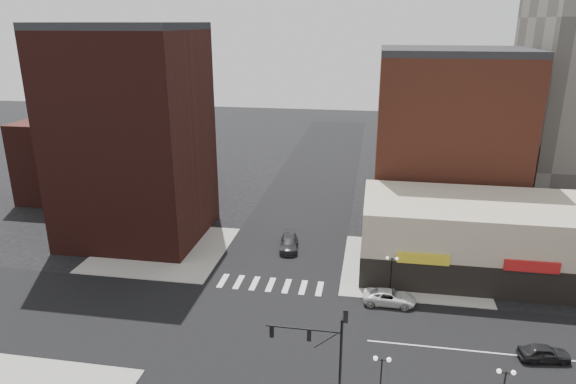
# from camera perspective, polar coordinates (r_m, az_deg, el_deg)

# --- Properties ---
(ground) EXTENTS (240.00, 240.00, 0.00)m
(ground) POSITION_cam_1_polar(r_m,az_deg,el_deg) (47.05, -3.90, -15.00)
(ground) COLOR black
(ground) RESTS_ON ground
(road_ew) EXTENTS (200.00, 14.00, 0.02)m
(road_ew) POSITION_cam_1_polar(r_m,az_deg,el_deg) (47.04, -3.90, -14.99)
(road_ew) COLOR black
(road_ew) RESTS_ON ground
(road_ns) EXTENTS (14.00, 200.00, 0.02)m
(road_ns) POSITION_cam_1_polar(r_m,az_deg,el_deg) (47.04, -3.90, -14.98)
(road_ns) COLOR black
(road_ns) RESTS_ON ground
(sidewalk_nw) EXTENTS (15.00, 15.00, 0.12)m
(sidewalk_nw) POSITION_cam_1_polar(r_m,az_deg,el_deg) (63.37, -13.71, -6.18)
(sidewalk_nw) COLOR gray
(sidewalk_nw) RESTS_ON ground
(sidewalk_ne) EXTENTS (15.00, 15.00, 0.12)m
(sidewalk_ne) POSITION_cam_1_polar(r_m,az_deg,el_deg) (58.78, 13.57, -8.19)
(sidewalk_ne) COLOR gray
(sidewalk_ne) RESTS_ON ground
(building_nw) EXTENTS (16.00, 15.00, 25.00)m
(building_nw) POSITION_cam_1_polar(r_m,az_deg,el_deg) (64.82, -16.85, 5.72)
(building_nw) COLOR #351411
(building_nw) RESTS_ON ground
(building_nw_low) EXTENTS (20.00, 18.00, 12.00)m
(building_nw_low) POSITION_cam_1_polar(r_m,az_deg,el_deg) (85.59, -19.78, 3.90)
(building_nw_low) COLOR #351411
(building_nw_low) RESTS_ON ground
(building_ne_midrise) EXTENTS (18.00, 15.00, 22.00)m
(building_ne_midrise) POSITION_cam_1_polar(r_m,az_deg,el_deg) (69.83, 17.25, 5.29)
(building_ne_midrise) COLOR brown
(building_ne_midrise) RESTS_ON ground
(building_ne_row) EXTENTS (24.20, 12.20, 8.00)m
(building_ne_row) POSITION_cam_1_polar(r_m,az_deg,el_deg) (58.79, 20.12, -5.35)
(building_ne_row) COLOR #B8A892
(building_ne_row) RESTS_ON ground
(traffic_signal) EXTENTS (5.59, 3.09, 7.77)m
(traffic_signal) POSITION_cam_1_polar(r_m,az_deg,el_deg) (36.86, 4.41, -16.22)
(traffic_signal) COLOR black
(traffic_signal) RESTS_ON ground
(street_lamp_se_a) EXTENTS (1.22, 0.32, 4.16)m
(street_lamp_se_a) POSITION_cam_1_polar(r_m,az_deg,el_deg) (37.65, 10.35, -18.80)
(street_lamp_se_a) COLOR black
(street_lamp_se_a) RESTS_ON sidewalk_se
(street_lamp_se_b) EXTENTS (1.22, 0.32, 4.16)m
(street_lamp_se_b) POSITION_cam_1_polar(r_m,az_deg,el_deg) (38.77, 22.93, -18.90)
(street_lamp_se_b) COLOR black
(street_lamp_se_b) RESTS_ON sidewalk_se
(street_lamp_ne) EXTENTS (1.22, 0.32, 4.16)m
(street_lamp_ne) POSITION_cam_1_polar(r_m,az_deg,el_deg) (51.38, 11.44, -8.05)
(street_lamp_ne) COLOR black
(street_lamp_ne) RESTS_ON sidewalk_ne
(white_suv) EXTENTS (5.03, 2.37, 1.39)m
(white_suv) POSITION_cam_1_polar(r_m,az_deg,el_deg) (51.26, 11.20, -11.39)
(white_suv) COLOR silver
(white_suv) RESTS_ON ground
(dark_sedan_east) EXTENTS (4.17, 2.11, 1.36)m
(dark_sedan_east) POSITION_cam_1_polar(r_m,az_deg,el_deg) (47.67, 26.59, -15.69)
(dark_sedan_east) COLOR black
(dark_sedan_east) RESTS_ON ground
(dark_sedan_north) EXTENTS (2.76, 5.41, 1.50)m
(dark_sedan_north) POSITION_cam_1_polar(r_m,az_deg,el_deg) (61.44, 0.10, -5.71)
(dark_sedan_north) COLOR black
(dark_sedan_north) RESTS_ON ground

